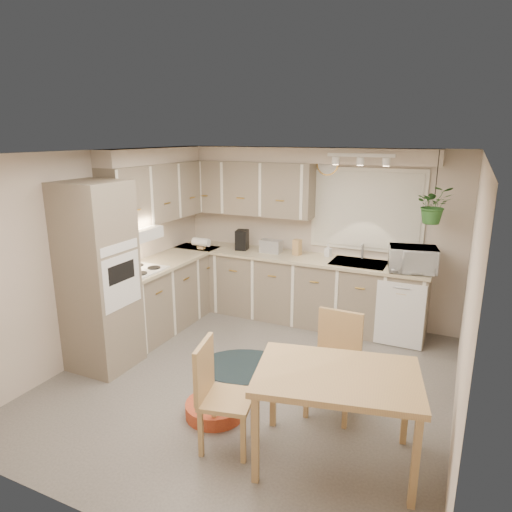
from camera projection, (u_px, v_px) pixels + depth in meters
name	position (u px, v px, depth m)	size (l,w,h in m)	color
floor	(251.00, 380.00, 4.92)	(4.20, 4.20, 0.00)	slate
ceiling	(251.00, 153.00, 4.30)	(4.20, 4.20, 0.00)	silver
wall_back	(315.00, 234.00, 6.44)	(4.00, 0.04, 2.40)	beige
wall_front	(101.00, 367.00, 2.77)	(4.00, 0.04, 2.40)	beige
wall_left	(100.00, 253.00, 5.42)	(0.04, 4.20, 2.40)	beige
wall_right	(468.00, 305.00, 3.79)	(0.04, 4.20, 2.40)	beige
base_cab_left	(167.00, 294.00, 6.26)	(0.60, 1.85, 0.90)	gray
base_cab_back	(293.00, 289.00, 6.46)	(3.60, 0.60, 0.90)	gray
counter_left	(166.00, 261.00, 6.13)	(0.64, 1.89, 0.04)	#BCAF89
counter_back	(294.00, 257.00, 6.33)	(3.64, 0.64, 0.04)	#BCAF89
oven_stack	(99.00, 277.00, 5.00)	(0.65, 0.65, 2.10)	gray
wall_oven_face	(122.00, 281.00, 4.87)	(0.02, 0.56, 0.58)	silver
upper_cab_left	(160.00, 192.00, 6.07)	(0.35, 2.00, 0.75)	gray
upper_cab_back	(246.00, 188.00, 6.54)	(2.00, 0.35, 0.75)	gray
soffit_left	(156.00, 155.00, 5.95)	(0.30, 2.00, 0.20)	beige
soffit_back	(300.00, 155.00, 6.11)	(3.60, 0.30, 0.20)	beige
cooktop	(139.00, 270.00, 5.62)	(0.52, 0.58, 0.02)	silver
range_hood	(135.00, 234.00, 5.51)	(0.40, 0.60, 0.14)	silver
window_blinds	(366.00, 210.00, 6.03)	(1.40, 0.02, 1.00)	white
window_frame	(366.00, 210.00, 6.04)	(1.50, 0.02, 1.10)	silver
sink	(358.00, 266.00, 5.97)	(0.70, 0.48, 0.10)	#ADB1B5
dishwasher_front	(399.00, 315.00, 5.58)	(0.58, 0.01, 0.83)	silver
track_light_bar	(361.00, 155.00, 5.38)	(0.80, 0.04, 0.04)	silver
wall_clock	(328.00, 164.00, 6.10)	(0.30, 0.30, 0.03)	#E1AB4F
dining_table	(335.00, 418.00, 3.61)	(1.26, 0.84, 0.79)	tan
chair_left	(227.00, 396.00, 3.78)	(0.44, 0.44, 0.93)	tan
chair_back	(333.00, 366.00, 4.24)	(0.45, 0.45, 0.96)	tan
braided_rug	(246.00, 366.00, 5.21)	(1.10, 0.82, 0.01)	black
pet_bed	(215.00, 409.00, 4.30)	(0.56, 0.56, 0.13)	#C35327
microwave	(413.00, 256.00, 5.55)	(0.56, 0.31, 0.38)	silver
soap_bottle	(328.00, 254.00, 6.27)	(0.08, 0.17, 0.08)	silver
hanging_plant	(434.00, 209.00, 5.32)	(0.40, 0.45, 0.35)	#2C6227
coffee_maker	(242.00, 240.00, 6.62)	(0.16, 0.20, 0.29)	black
toaster	(271.00, 246.00, 6.47)	(0.30, 0.17, 0.18)	#ADB1B5
knife_block	(297.00, 247.00, 6.34)	(0.10, 0.10, 0.22)	tan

